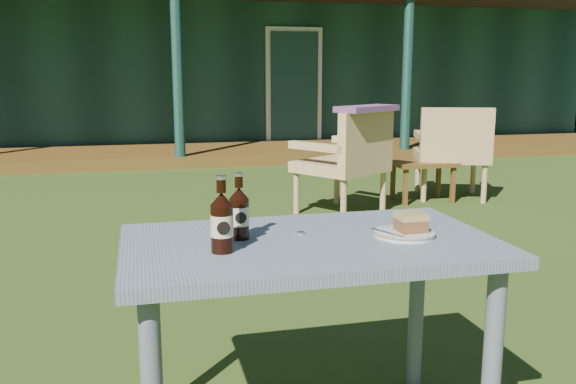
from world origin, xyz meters
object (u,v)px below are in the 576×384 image
object	(u,v)px
plate	(404,233)
armchair_right	(453,148)
cafe_table	(310,269)
cola_bottle_near	(239,213)
armchair_left	(349,157)
cake_slice	(411,222)
side_table	(423,167)
cola_bottle_far	(222,222)

from	to	relation	value
plate	armchair_right	distance (m)	4.30
cafe_table	plate	world-z (taller)	plate
cola_bottle_near	armchair_left	bearing A→B (deg)	64.84
cake_slice	cola_bottle_near	world-z (taller)	cola_bottle_near
cake_slice	side_table	size ratio (longest dim) A/B	0.15
cafe_table	side_table	distance (m)	4.24
cake_slice	side_table	bearing A→B (deg)	63.17
side_table	plate	bearing A→B (deg)	-117.11
cafe_table	plate	bearing A→B (deg)	-5.51
armchair_left	armchair_right	size ratio (longest dim) A/B	1.00
cola_bottle_far	cake_slice	bearing A→B (deg)	4.21
cake_slice	armchair_left	distance (m)	3.41
plate	cola_bottle_far	world-z (taller)	cola_bottle_far
cafe_table	cola_bottle_near	world-z (taller)	cola_bottle_near
cafe_table	cola_bottle_near	xyz separation A→B (m)	(-0.22, 0.06, 0.19)
cake_slice	armchair_right	size ratio (longest dim) A/B	0.10
cake_slice	cola_bottle_far	world-z (taller)	cola_bottle_far
armchair_left	armchair_right	distance (m)	1.31
cola_bottle_near	cola_bottle_far	distance (m)	0.16
cola_bottle_far	armchair_right	xyz separation A→B (m)	(2.81, 3.73, -0.29)
cafe_table	armchair_right	distance (m)	4.44
plate	armchair_left	distance (m)	3.42
cafe_table	side_table	size ratio (longest dim) A/B	2.00
cola_bottle_far	armchair_right	size ratio (longest dim) A/B	0.25
armchair_left	plate	bearing A→B (deg)	-106.31
cafe_table	side_table	xyz separation A→B (m)	(2.18, 3.62, -0.28)
plate	cola_bottle_far	distance (m)	0.62
cake_slice	armchair_left	world-z (taller)	armchair_left
plate	cola_bottle_near	bearing A→B (deg)	170.18
cola_bottle_far	side_table	xyz separation A→B (m)	(2.48, 3.69, -0.47)
cafe_table	armchair_left	bearing A→B (deg)	68.56
plate	cola_bottle_near	distance (m)	0.55
cake_slice	plate	bearing A→B (deg)	-171.94
plate	side_table	world-z (taller)	plate
armchair_left	cafe_table	bearing A→B (deg)	-111.44
cola_bottle_far	side_table	size ratio (longest dim) A/B	0.39
plate	armchair_right	size ratio (longest dim) A/B	0.22
plate	side_table	distance (m)	4.12
cafe_table	armchair_right	world-z (taller)	armchair_right
plate	cake_slice	bearing A→B (deg)	8.06
cola_bottle_near	side_table	size ratio (longest dim) A/B	0.36
side_table	cola_bottle_far	bearing A→B (deg)	-123.88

